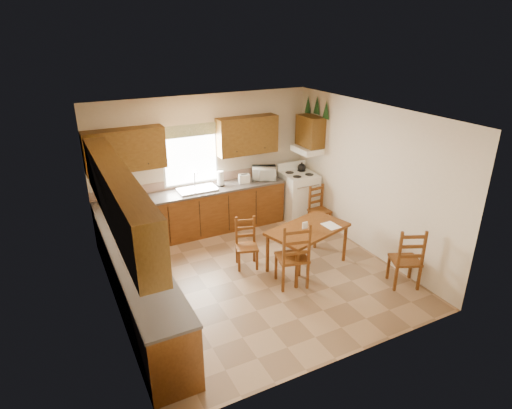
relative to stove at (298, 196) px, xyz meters
name	(u,v)px	position (x,y,z in m)	size (l,w,h in m)	color
floor	(256,275)	(-1.88, -1.68, -0.49)	(4.50, 4.50, 0.00)	#957351
ceiling	(256,115)	(-1.88, -1.68, 2.21)	(4.50, 4.50, 0.00)	olive
wall_left	(108,230)	(-4.13, -1.68, 0.86)	(4.50, 4.50, 0.00)	beige
wall_right	(368,179)	(0.37, -1.68, 0.86)	(4.50, 4.50, 0.00)	beige
wall_back	(205,163)	(-1.88, 0.57, 0.86)	(4.50, 4.50, 0.00)	beige
wall_front	(346,268)	(-1.88, -3.93, 0.86)	(4.50, 4.50, 0.00)	beige
lower_cab_back	(195,213)	(-2.25, 0.27, -0.05)	(3.75, 0.60, 0.88)	brown
lower_cab_left	(140,287)	(-3.83, -1.83, -0.05)	(0.60, 3.60, 0.88)	brown
counter_back	(194,192)	(-2.25, 0.27, 0.41)	(3.75, 0.63, 0.04)	#4B433E
counter_left	(136,259)	(-3.83, -1.83, 0.41)	(0.63, 3.60, 0.04)	#4B433E
backsplash	(188,182)	(-2.25, 0.56, 0.52)	(3.75, 0.01, 0.18)	#9D7A66
upper_cab_back_left	(125,150)	(-3.43, 0.41, 1.36)	(1.41, 0.33, 0.75)	brown
upper_cab_back_right	(247,135)	(-1.02, 0.41, 1.36)	(1.25, 0.33, 0.75)	brown
upper_cab_left	(118,197)	(-3.96, -1.83, 1.36)	(0.33, 3.60, 0.75)	brown
upper_cab_stove	(310,131)	(0.20, -0.03, 1.41)	(0.33, 0.62, 0.62)	brown
range_hood	(307,150)	(0.15, -0.03, 1.03)	(0.44, 0.62, 0.12)	white
window_frame	(191,156)	(-2.18, 0.54, 1.06)	(1.13, 0.02, 1.18)	white
window_pane	(191,156)	(-2.18, 0.54, 1.06)	(1.05, 0.01, 1.10)	white
window_valance	(190,131)	(-2.18, 0.51, 1.56)	(1.19, 0.01, 0.24)	#4C6433
sink_basin	(197,189)	(-2.18, 0.27, 0.45)	(0.75, 0.45, 0.04)	silver
pine_decal_a	(326,110)	(0.33, -0.35, 1.89)	(0.22, 0.22, 0.36)	#163C18
pine_decal_b	(317,105)	(0.33, -0.03, 1.93)	(0.22, 0.22, 0.36)	#163C18
pine_decal_c	(308,105)	(0.33, 0.29, 1.89)	(0.22, 0.22, 0.36)	#163C18
stove	(298,196)	(0.00, 0.00, 0.00)	(0.67, 0.69, 0.99)	white
coffeemaker	(109,195)	(-3.82, 0.30, 0.61)	(0.22, 0.27, 0.38)	white
paper_towel	(220,178)	(-1.67, 0.31, 0.58)	(0.13, 0.13, 0.30)	white
toaster	(244,179)	(-1.17, 0.25, 0.51)	(0.22, 0.14, 0.18)	white
microwave	(264,173)	(-0.71, 0.26, 0.56)	(0.45, 0.32, 0.27)	white
dining_table	(307,247)	(-0.96, -1.81, -0.13)	(1.37, 0.79, 0.74)	brown
chair_near_left	(292,253)	(-1.49, -2.17, 0.06)	(0.47, 0.44, 1.11)	brown
chair_near_right	(406,256)	(0.11, -3.00, 0.02)	(0.43, 0.41, 1.03)	brown
chair_far_left	(247,244)	(-1.89, -1.35, -0.06)	(0.37, 0.35, 0.88)	brown
chair_far_right	(320,208)	(0.11, -0.65, -0.05)	(0.38, 0.36, 0.89)	brown
table_paper	(331,226)	(-0.57, -1.91, 0.24)	(0.23, 0.31, 0.00)	white
table_card	(305,225)	(-1.03, -1.81, 0.30)	(0.09, 0.02, 0.12)	white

